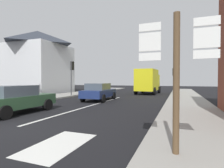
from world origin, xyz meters
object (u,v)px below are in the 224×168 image
Objects in this scene: traffic_light_far_right at (174,75)px; sedan_far at (99,92)px; delivery_truck at (148,81)px; route_sign_post at (176,72)px; sedan_near at (15,99)px; traffic_light_near_left at (72,71)px.

sedan_far is at bearing -121.07° from traffic_light_far_right.
route_sign_post is at bearing -78.94° from delivery_truck.
traffic_light_far_right is (7.39, 16.64, 1.62)m from sedan_near.
traffic_light_near_left is at bearing -137.40° from delivery_truck.
route_sign_post is at bearing -56.97° from sedan_far.
route_sign_post is 0.86× the size of traffic_light_near_left.
sedan_near is 16.30m from delivery_truck.
route_sign_post is 19.43m from traffic_light_far_right.
sedan_far is 9.16m from delivery_truck.
traffic_light_far_right is at bearing 58.93° from sedan_far.
sedan_far is 11.38m from traffic_light_far_right.
sedan_near is at bearing 160.70° from route_sign_post.
delivery_truck is at bearing -162.79° from traffic_light_far_right.
traffic_light_near_left is (-10.56, 12.08, 0.84)m from route_sign_post.
route_sign_post is at bearing -19.30° from sedan_near.
route_sign_post is (6.35, -9.77, 1.15)m from sedan_far.
sedan_near is 18.28m from traffic_light_far_right.
traffic_light_far_right is at bearing 66.06° from sedan_near.
sedan_near is at bearing -102.69° from sedan_far.
traffic_light_far_right is 12.43m from traffic_light_near_left.
route_sign_post reaches higher than delivery_truck.
traffic_light_far_right is at bearing 36.23° from traffic_light_near_left.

